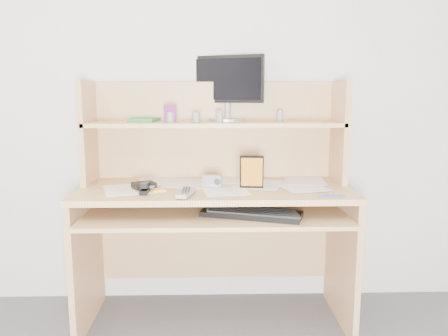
{
  "coord_description": "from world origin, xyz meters",
  "views": [
    {
      "loc": [
        -0.01,
        -0.76,
        1.22
      ],
      "look_at": [
        0.05,
        1.43,
        0.86
      ],
      "focal_mm": 35.0,
      "sensor_mm": 36.0,
      "label": 1
    }
  ],
  "objects_px": {
    "game_case": "(252,172)",
    "monitor": "(228,86)",
    "keyboard": "(251,213)",
    "desk": "(215,194)",
    "tv_remote": "(186,193)"
  },
  "relations": [
    {
      "from": "tv_remote",
      "to": "game_case",
      "type": "xyz_separation_m",
      "value": [
        0.32,
        0.14,
        0.08
      ]
    },
    {
      "from": "tv_remote",
      "to": "game_case",
      "type": "distance_m",
      "value": 0.36
    },
    {
      "from": "keyboard",
      "to": "monitor",
      "type": "distance_m",
      "value": 0.77
    },
    {
      "from": "desk",
      "to": "monitor",
      "type": "relative_size",
      "value": 3.5
    },
    {
      "from": "game_case",
      "to": "monitor",
      "type": "distance_m",
      "value": 0.55
    },
    {
      "from": "game_case",
      "to": "monitor",
      "type": "xyz_separation_m",
      "value": [
        -0.11,
        0.32,
        0.43
      ]
    },
    {
      "from": "keyboard",
      "to": "monitor",
      "type": "height_order",
      "value": "monitor"
    },
    {
      "from": "keyboard",
      "to": "game_case",
      "type": "bearing_deg",
      "value": 103.53
    },
    {
      "from": "desk",
      "to": "tv_remote",
      "type": "xyz_separation_m",
      "value": [
        -0.14,
        -0.28,
        0.07
      ]
    },
    {
      "from": "desk",
      "to": "tv_remote",
      "type": "relative_size",
      "value": 7.69
    },
    {
      "from": "desk",
      "to": "keyboard",
      "type": "xyz_separation_m",
      "value": [
        0.17,
        -0.29,
        -0.03
      ]
    },
    {
      "from": "keyboard",
      "to": "game_case",
      "type": "xyz_separation_m",
      "value": [
        0.01,
        0.15,
        0.17
      ]
    },
    {
      "from": "desk",
      "to": "tv_remote",
      "type": "distance_m",
      "value": 0.32
    },
    {
      "from": "keyboard",
      "to": "monitor",
      "type": "bearing_deg",
      "value": 120.26
    },
    {
      "from": "game_case",
      "to": "monitor",
      "type": "relative_size",
      "value": 0.42
    }
  ]
}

